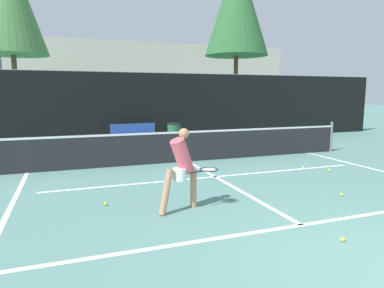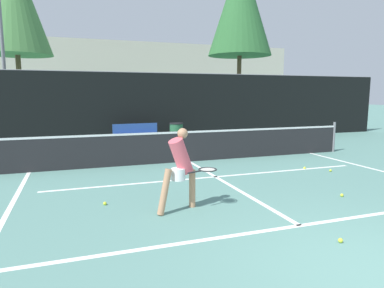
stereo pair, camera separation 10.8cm
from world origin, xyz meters
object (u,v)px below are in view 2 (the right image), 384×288
at_px(courtside_bench, 136,133).
at_px(trash_bin, 176,133).
at_px(player_practicing, 181,166).
at_px(parked_car, 182,120).

distance_m(courtside_bench, trash_bin, 1.66).
bearing_deg(player_practicing, trash_bin, 53.94).
distance_m(courtside_bench, parked_car, 5.97).
bearing_deg(player_practicing, parked_car, 52.32).
relative_size(player_practicing, trash_bin, 1.71).
bearing_deg(trash_bin, parked_car, 69.90).
xyz_separation_m(player_practicing, courtside_bench, (0.64, 8.21, -0.34)).
bearing_deg(trash_bin, courtside_bench, 169.37).
height_order(player_practicing, trash_bin, player_practicing).
height_order(courtside_bench, parked_car, parked_car).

